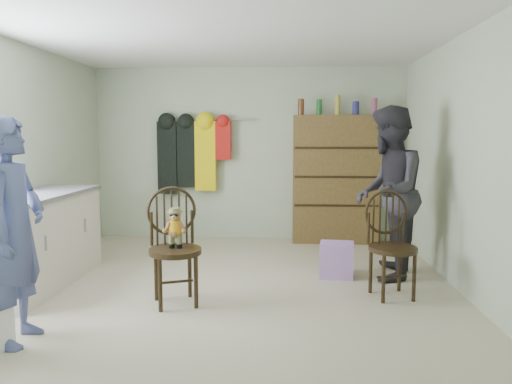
# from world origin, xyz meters

# --- Properties ---
(ground_plane) EXTENTS (5.00, 5.00, 0.00)m
(ground_plane) POSITION_xyz_m (0.00, 0.00, 0.00)
(ground_plane) COLOR beige
(ground_plane) RESTS_ON ground
(room_walls) EXTENTS (5.00, 5.00, 5.00)m
(room_walls) POSITION_xyz_m (0.00, 0.53, 1.58)
(room_walls) COLOR beige
(room_walls) RESTS_ON ground
(counter) EXTENTS (0.64, 1.86, 0.94)m
(counter) POSITION_xyz_m (-1.95, 0.00, 0.47)
(counter) COLOR silver
(counter) RESTS_ON ground
(chair_front) EXTENTS (0.60, 0.60, 1.05)m
(chair_front) POSITION_xyz_m (-0.45, -0.44, 0.59)
(chair_front) COLOR black
(chair_front) RESTS_ON ground
(chair_far) EXTENTS (0.53, 0.53, 1.00)m
(chair_far) POSITION_xyz_m (1.54, -0.11, 0.54)
(chair_far) COLOR black
(chair_far) RESTS_ON ground
(striped_bag) EXTENTS (0.39, 0.32, 0.38)m
(striped_bag) POSITION_xyz_m (1.10, 0.49, 0.19)
(striped_bag) COLOR pink
(striped_bag) RESTS_ON ground
(person_left) EXTENTS (0.43, 0.62, 1.66)m
(person_left) POSITION_xyz_m (-1.41, -1.36, 0.83)
(person_left) COLOR #495386
(person_left) RESTS_ON ground
(person_right) EXTENTS (0.89, 1.03, 1.83)m
(person_right) POSITION_xyz_m (1.63, 0.50, 0.92)
(person_right) COLOR #2D2B33
(person_right) RESTS_ON ground
(dresser) EXTENTS (1.20, 0.39, 2.07)m
(dresser) POSITION_xyz_m (1.25, 2.30, 0.91)
(dresser) COLOR brown
(dresser) RESTS_ON ground
(coat_rack) EXTENTS (1.42, 0.12, 1.09)m
(coat_rack) POSITION_xyz_m (-0.83, 2.38, 1.25)
(coat_rack) COLOR #99999E
(coat_rack) RESTS_ON ground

